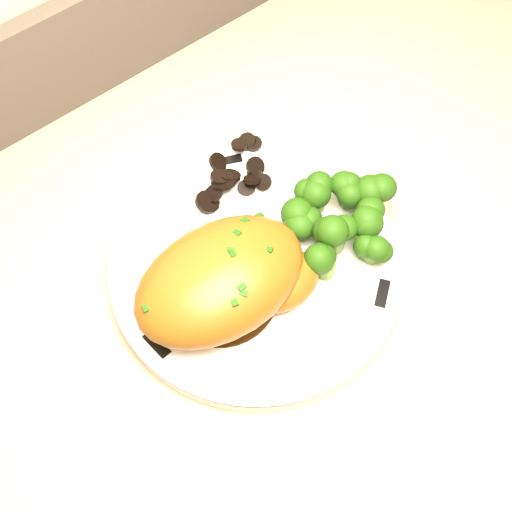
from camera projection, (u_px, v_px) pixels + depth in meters
counter at (176, 496)px, 0.93m from camera, size 2.10×0.69×1.03m
plate at (256, 266)px, 0.59m from camera, size 0.34×0.34×0.02m
rim_accent_0 at (228, 161)px, 0.64m from camera, size 0.03×0.02×0.00m
rim_accent_1 at (157, 344)px, 0.54m from camera, size 0.01×0.03×0.00m
rim_accent_2 at (382, 293)px, 0.57m from camera, size 0.03×0.02×0.00m
gravy_pool at (222, 295)px, 0.57m from camera, size 0.10×0.10×0.00m
chicken_breast at (227, 280)px, 0.54m from camera, size 0.16×0.12×0.06m
mushroom_pile at (230, 182)px, 0.62m from camera, size 0.09×0.07×0.03m
broccoli_florets at (344, 219)px, 0.58m from camera, size 0.11×0.10×0.04m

